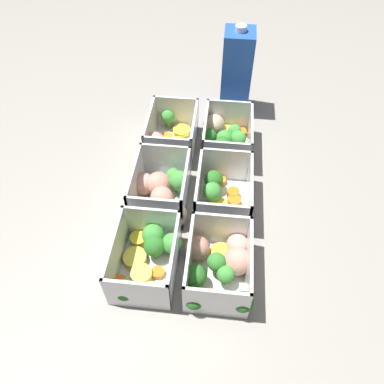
{
  "coord_description": "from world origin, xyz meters",
  "views": [
    {
      "loc": [
        0.45,
        0.05,
        0.56
      ],
      "look_at": [
        0.0,
        0.0,
        0.03
      ],
      "focal_mm": 35.0,
      "sensor_mm": 36.0,
      "label": 1
    }
  ],
  "objects_px": {
    "container_far_left": "(225,136)",
    "container_far_right": "(219,266)",
    "container_near_right": "(147,258)",
    "container_far_center": "(222,197)",
    "container_near_center": "(162,190)",
    "juice_carton": "(237,72)",
    "container_near_left": "(168,138)"
  },
  "relations": [
    {
      "from": "container_near_center",
      "to": "container_far_left",
      "type": "relative_size",
      "value": 1.03
    },
    {
      "from": "container_far_left",
      "to": "juice_carton",
      "type": "xyz_separation_m",
      "value": [
        -0.15,
        0.02,
        0.07
      ]
    },
    {
      "from": "container_near_center",
      "to": "juice_carton",
      "type": "xyz_separation_m",
      "value": [
        -0.31,
        0.13,
        0.07
      ]
    },
    {
      "from": "container_near_center",
      "to": "container_near_right",
      "type": "relative_size",
      "value": 1.04
    },
    {
      "from": "container_far_left",
      "to": "juice_carton",
      "type": "bearing_deg",
      "value": 173.98
    },
    {
      "from": "container_near_center",
      "to": "container_far_left",
      "type": "xyz_separation_m",
      "value": [
        -0.17,
        0.11,
        0.0
      ]
    },
    {
      "from": "container_near_right",
      "to": "container_far_right",
      "type": "relative_size",
      "value": 0.96
    },
    {
      "from": "container_far_center",
      "to": "container_near_left",
      "type": "bearing_deg",
      "value": -141.18
    },
    {
      "from": "container_far_left",
      "to": "container_far_right",
      "type": "bearing_deg",
      "value": 1.28
    },
    {
      "from": "container_near_left",
      "to": "juice_carton",
      "type": "relative_size",
      "value": 0.71
    },
    {
      "from": "container_near_left",
      "to": "container_near_center",
      "type": "height_order",
      "value": "same"
    },
    {
      "from": "container_near_left",
      "to": "container_near_center",
      "type": "xyz_separation_m",
      "value": [
        0.15,
        0.01,
        0.0
      ]
    },
    {
      "from": "container_near_left",
      "to": "juice_carton",
      "type": "xyz_separation_m",
      "value": [
        -0.16,
        0.14,
        0.07
      ]
    },
    {
      "from": "container_near_right",
      "to": "container_far_right",
      "type": "xyz_separation_m",
      "value": [
        0.0,
        0.12,
        0.0
      ]
    },
    {
      "from": "container_near_right",
      "to": "container_near_center",
      "type": "bearing_deg",
      "value": 179.59
    },
    {
      "from": "container_near_center",
      "to": "juice_carton",
      "type": "height_order",
      "value": "juice_carton"
    },
    {
      "from": "container_near_right",
      "to": "container_far_center",
      "type": "bearing_deg",
      "value": 141.1
    },
    {
      "from": "container_far_right",
      "to": "container_far_center",
      "type": "bearing_deg",
      "value": -178.56
    },
    {
      "from": "container_near_left",
      "to": "container_far_right",
      "type": "distance_m",
      "value": 0.32
    },
    {
      "from": "container_near_center",
      "to": "container_far_right",
      "type": "xyz_separation_m",
      "value": [
        0.15,
        0.12,
        -0.0
      ]
    },
    {
      "from": "container_near_center",
      "to": "container_near_right",
      "type": "distance_m",
      "value": 0.15
    },
    {
      "from": "container_far_left",
      "to": "juice_carton",
      "type": "distance_m",
      "value": 0.16
    },
    {
      "from": "container_far_center",
      "to": "container_far_right",
      "type": "height_order",
      "value": "same"
    },
    {
      "from": "container_near_right",
      "to": "juice_carton",
      "type": "distance_m",
      "value": 0.48
    },
    {
      "from": "container_far_center",
      "to": "container_far_right",
      "type": "distance_m",
      "value": 0.14
    },
    {
      "from": "container_far_left",
      "to": "container_near_right",
      "type": "bearing_deg",
      "value": -19.63
    },
    {
      "from": "container_near_left",
      "to": "container_far_left",
      "type": "relative_size",
      "value": 0.97
    },
    {
      "from": "container_near_right",
      "to": "juice_carton",
      "type": "height_order",
      "value": "juice_carton"
    },
    {
      "from": "container_near_center",
      "to": "container_near_right",
      "type": "bearing_deg",
      "value": -0.41
    },
    {
      "from": "container_near_left",
      "to": "container_near_right",
      "type": "height_order",
      "value": "same"
    },
    {
      "from": "juice_carton",
      "to": "container_far_center",
      "type": "bearing_deg",
      "value": -2.18
    },
    {
      "from": "container_near_right",
      "to": "container_far_center",
      "type": "xyz_separation_m",
      "value": [
        -0.14,
        0.11,
        0.0
      ]
    }
  ]
}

